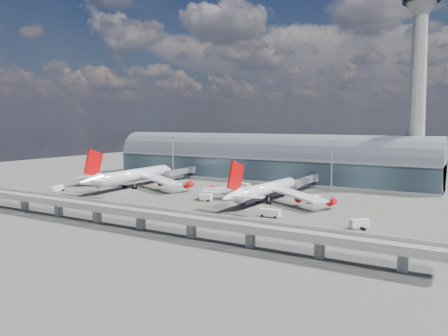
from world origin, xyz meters
The scene contains 20 objects.
ground centered at (0.00, 0.00, 0.00)m, with size 500.00×500.00×0.00m, color #474744.
taxi_lines centered at (0.00, 22.11, 0.01)m, with size 200.00×80.12×0.01m.
terminal centered at (0.00, 77.99, 11.34)m, with size 200.00×30.00×28.00m.
control_tower centered at (85.00, 83.00, 51.64)m, with size 19.00×19.00×103.00m.
guideway centered at (0.00, -55.00, 5.29)m, with size 220.00×8.50×7.20m.
floodlight_mast_left centered at (-50.00, 55.00, 13.63)m, with size 3.00×0.70×25.70m.
floodlight_mast_right centered at (50.00, 55.00, 13.63)m, with size 3.00×0.70×25.70m.
airliner_left centered at (-44.83, 11.65, 6.55)m, with size 71.60×75.23×22.92m.
airliner_right centered at (34.53, 8.87, 5.35)m, with size 62.25×65.07×20.64m.
jet_bridge_left centered at (-41.49, 53.12, 5.18)m, with size 4.40×28.00×7.25m.
jet_bridge_right centered at (38.12, 51.18, 5.18)m, with size 4.40×32.00×7.25m.
service_truck_0 centered at (-69.40, -16.05, 1.58)m, with size 4.18×7.75×3.06m.
service_truck_1 centered at (10.06, -0.37, 1.61)m, with size 5.83×3.44×3.19m.
service_truck_2 centered at (48.38, -16.26, 1.53)m, with size 8.11×2.56×2.94m.
service_truck_3 centered at (81.19, -17.40, 1.57)m, with size 6.19×6.22×3.07m.
service_truck_4 centered at (53.37, 19.12, 1.60)m, with size 3.86×5.92×3.16m.
service_truck_5 centered at (9.47, 37.56, 1.69)m, with size 7.33×5.15×3.31m.
cargo_train_0 centered at (-9.14, -36.12, 0.87)m, with size 7.52×4.18×1.67m.
cargo_train_1 centered at (39.86, -30.31, 0.99)m, with size 11.40×5.41×1.91m.
cargo_train_2 centered at (27.36, -36.58, 0.90)m, with size 10.49×3.24×1.73m.
Camera 1 is at (114.12, -161.59, 34.92)m, focal length 35.00 mm.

